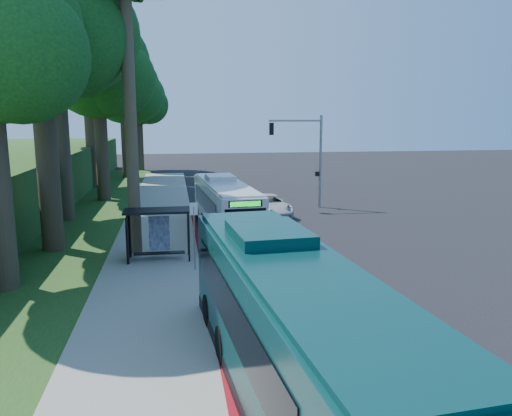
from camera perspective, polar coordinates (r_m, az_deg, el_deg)
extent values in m
plane|color=black|center=(28.14, 3.65, -3.77)|extent=(140.00, 140.00, 0.00)
cube|color=gray|center=(27.45, -11.41, -4.18)|extent=(4.50, 70.00, 0.12)
cube|color=maroon|center=(23.60, -6.11, -6.42)|extent=(0.25, 30.00, 0.13)
cube|color=#234719|center=(33.01, -21.06, -2.28)|extent=(8.00, 70.00, 0.06)
cube|color=black|center=(23.99, -11.14, -0.30)|extent=(3.20, 1.50, 0.10)
cube|color=black|center=(24.35, -14.45, -3.40)|extent=(0.06, 1.30, 2.20)
cube|color=navy|center=(24.93, -10.99, -2.83)|extent=(1.00, 0.12, 1.70)
cube|color=black|center=(24.35, -10.97, -5.09)|extent=(2.40, 0.40, 0.06)
cube|color=black|center=(24.93, -14.22, -3.08)|extent=(0.08, 0.08, 2.40)
cube|color=black|center=(24.83, -7.76, -2.90)|extent=(0.08, 0.08, 2.40)
cube|color=black|center=(23.76, -14.45, -3.74)|extent=(0.08, 0.08, 2.40)
cube|color=black|center=(23.67, -7.67, -3.56)|extent=(0.08, 0.08, 2.40)
cylinder|color=gray|center=(22.24, -7.06, -3.65)|extent=(0.06, 0.06, 3.00)
cube|color=white|center=(21.95, -7.14, -0.10)|extent=(0.35, 0.04, 0.55)
cylinder|color=gray|center=(38.34, 7.36, 5.25)|extent=(0.20, 0.20, 7.00)
cylinder|color=gray|center=(37.67, 4.51, 9.93)|extent=(4.00, 0.14, 0.14)
cube|color=black|center=(37.29, 1.78, 9.03)|extent=(0.30, 0.30, 0.90)
cube|color=black|center=(38.36, 6.97, 3.91)|extent=(0.25, 0.25, 0.35)
cylinder|color=#4C3F2D|center=(25.16, -14.13, 9.24)|extent=(0.60, 0.60, 13.00)
cylinder|color=#382B1E|center=(27.36, -22.82, 6.19)|extent=(1.10, 1.10, 10.50)
sphere|color=#103D13|center=(27.74, -23.80, 19.58)|extent=(8.00, 8.00, 8.00)
sphere|color=#103D13|center=(26.07, -20.70, 17.76)|extent=(5.60, 5.60, 5.60)
sphere|color=#103D13|center=(29.29, -25.74, 17.11)|extent=(5.20, 5.20, 5.20)
cylinder|color=#382B1E|center=(35.35, -21.52, 8.18)|extent=(1.18, 1.18, 11.90)
sphere|color=#103D13|center=(35.92, -22.34, 19.89)|extent=(10.00, 10.00, 10.00)
sphere|color=#103D13|center=(33.88, -19.29, 18.36)|extent=(7.00, 7.00, 7.00)
sphere|color=#103D13|center=(37.83, -24.33, 17.66)|extent=(6.50, 6.50, 6.50)
cylinder|color=#382B1E|center=(43.02, -17.26, 7.29)|extent=(1.06, 1.06, 9.80)
sphere|color=#103D13|center=(43.16, -17.70, 15.28)|extent=(8.40, 8.40, 8.40)
sphere|color=#103D13|center=(41.63, -15.51, 14.04)|extent=(5.88, 5.88, 5.88)
sphere|color=#103D13|center=(44.76, -19.29, 13.92)|extent=(5.46, 5.46, 5.46)
cylinder|color=#382B1E|center=(51.19, -18.34, 8.43)|extent=(1.14, 1.14, 11.20)
sphere|color=#103D13|center=(51.48, -18.79, 16.09)|extent=(9.60, 9.60, 9.60)
sphere|color=#103D13|center=(49.68, -16.72, 14.94)|extent=(6.72, 6.72, 6.72)
sphere|color=#103D13|center=(53.32, -20.28, 14.75)|extent=(6.24, 6.24, 6.24)
cylinder|color=#382B1E|center=(58.86, -14.67, 7.77)|extent=(1.02, 1.02, 9.10)
sphere|color=#103D13|center=(58.91, -14.93, 13.21)|extent=(8.00, 8.00, 8.00)
sphere|color=#103D13|center=(57.54, -13.37, 12.31)|extent=(5.60, 5.60, 5.60)
sphere|color=#103D13|center=(60.40, -16.12, 12.33)|extent=(5.20, 5.20, 5.20)
cylinder|color=#382B1E|center=(66.77, -13.18, 7.80)|extent=(0.98, 0.98, 8.40)
sphere|color=#103D13|center=(66.76, -13.37, 12.22)|extent=(7.00, 7.00, 7.00)
sphere|color=#103D13|center=(65.61, -12.15, 11.47)|extent=(4.90, 4.90, 4.90)
sphere|color=#103D13|center=(68.05, -14.32, 11.54)|extent=(4.55, 4.55, 4.55)
sphere|color=#103D13|center=(20.35, -25.62, 15.72)|extent=(5.04, 5.04, 5.04)
cube|color=silver|center=(29.64, -3.50, 0.19)|extent=(3.15, 11.17, 2.62)
cube|color=black|center=(29.91, -3.47, -2.37)|extent=(3.18, 11.22, 0.32)
cube|color=black|center=(30.05, -3.66, 0.81)|extent=(3.03, 8.75, 1.01)
cube|color=black|center=(24.34, -1.23, -1.54)|extent=(2.06, 0.26, 1.29)
cube|color=black|center=(34.92, -5.09, 2.20)|extent=(1.88, 0.25, 0.92)
cube|color=#19E533|center=(24.17, -1.23, 0.48)|extent=(1.53, 0.20, 0.26)
cube|color=silver|center=(29.44, -3.52, 2.78)|extent=(2.93, 10.60, 0.11)
cube|color=silver|center=(31.21, -4.12, 3.50)|extent=(1.81, 2.41, 0.32)
cylinder|color=black|center=(26.31, -4.39, -3.74)|extent=(0.34, 0.94, 0.92)
cylinder|color=black|center=(26.72, 0.12, -3.49)|extent=(0.34, 0.94, 0.92)
cylinder|color=black|center=(33.78, -6.50, -0.63)|extent=(0.34, 0.94, 0.92)
cylinder|color=black|center=(34.10, -2.96, -0.47)|extent=(0.34, 0.94, 0.92)
cube|color=#093232|center=(12.18, 4.19, -13.53)|extent=(3.78, 13.19, 3.09)
cube|color=black|center=(12.91, 4.09, -20.03)|extent=(3.81, 13.25, 0.38)
cube|color=black|center=(12.54, 3.43, -11.32)|extent=(3.62, 10.34, 1.19)
cube|color=black|center=(17.97, -2.18, -4.40)|extent=(2.22, 0.30, 1.08)
cube|color=#093232|center=(11.62, 4.29, -6.30)|extent=(3.51, 12.52, 0.13)
cube|color=#093232|center=(13.58, 1.46, -3.02)|extent=(2.14, 2.85, 0.38)
cylinder|color=black|center=(16.90, -5.33, -11.61)|extent=(0.41, 1.11, 1.08)
cylinder|color=black|center=(17.41, 3.00, -10.90)|extent=(0.41, 1.11, 1.08)
imported|color=silver|center=(35.14, 1.43, 0.33)|extent=(3.00, 5.55, 1.48)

